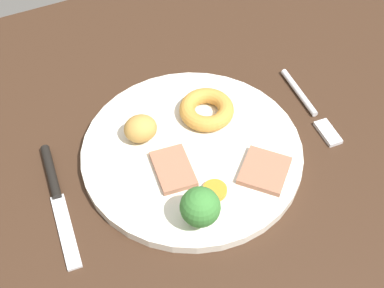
{
  "coord_description": "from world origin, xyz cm",
  "views": [
    {
      "loc": [
        15.47,
        38.26,
        59.84
      ],
      "look_at": [
        -3.05,
        -1.69,
        6.0
      ],
      "focal_mm": 50.12,
      "sensor_mm": 36.0,
      "label": 1
    }
  ],
  "objects_px": {
    "meat_slice_under": "(264,171)",
    "yorkshire_pudding": "(207,110)",
    "fork": "(310,108)",
    "dinner_plate": "(192,152)",
    "meat_slice_main": "(173,169)",
    "knife": "(56,193)",
    "broccoli_floret": "(200,207)",
    "roast_potato_left": "(140,129)",
    "carrot_coin_front": "(215,190)"
  },
  "relations": [
    {
      "from": "meat_slice_under",
      "to": "yorkshire_pudding",
      "type": "height_order",
      "value": "yorkshire_pudding"
    },
    {
      "from": "yorkshire_pudding",
      "to": "fork",
      "type": "height_order",
      "value": "yorkshire_pudding"
    },
    {
      "from": "dinner_plate",
      "to": "yorkshire_pudding",
      "type": "height_order",
      "value": "yorkshire_pudding"
    },
    {
      "from": "meat_slice_main",
      "to": "meat_slice_under",
      "type": "height_order",
      "value": "same"
    },
    {
      "from": "meat_slice_main",
      "to": "knife",
      "type": "xyz_separation_m",
      "value": [
        0.14,
        -0.04,
        -0.01
      ]
    },
    {
      "from": "broccoli_floret",
      "to": "dinner_plate",
      "type": "bearing_deg",
      "value": -110.02
    },
    {
      "from": "dinner_plate",
      "to": "broccoli_floret",
      "type": "relative_size",
      "value": 5.28
    },
    {
      "from": "roast_potato_left",
      "to": "carrot_coin_front",
      "type": "relative_size",
      "value": 1.45
    },
    {
      "from": "yorkshire_pudding",
      "to": "roast_potato_left",
      "type": "distance_m",
      "value": 0.1
    },
    {
      "from": "meat_slice_under",
      "to": "roast_potato_left",
      "type": "height_order",
      "value": "roast_potato_left"
    },
    {
      "from": "meat_slice_under",
      "to": "knife",
      "type": "bearing_deg",
      "value": -19.57
    },
    {
      "from": "dinner_plate",
      "to": "meat_slice_under",
      "type": "relative_size",
      "value": 4.84
    },
    {
      "from": "fork",
      "to": "knife",
      "type": "distance_m",
      "value": 0.37
    },
    {
      "from": "carrot_coin_front",
      "to": "knife",
      "type": "height_order",
      "value": "carrot_coin_front"
    },
    {
      "from": "knife",
      "to": "fork",
      "type": "bearing_deg",
      "value": 92.87
    },
    {
      "from": "meat_slice_under",
      "to": "knife",
      "type": "relative_size",
      "value": 0.32
    },
    {
      "from": "carrot_coin_front",
      "to": "roast_potato_left",
      "type": "bearing_deg",
      "value": -67.57
    },
    {
      "from": "carrot_coin_front",
      "to": "meat_slice_under",
      "type": "bearing_deg",
      "value": -179.68
    },
    {
      "from": "meat_slice_main",
      "to": "yorkshire_pudding",
      "type": "bearing_deg",
      "value": -139.29
    },
    {
      "from": "fork",
      "to": "knife",
      "type": "relative_size",
      "value": 0.82
    },
    {
      "from": "meat_slice_main",
      "to": "yorkshire_pudding",
      "type": "distance_m",
      "value": 0.11
    },
    {
      "from": "dinner_plate",
      "to": "fork",
      "type": "bearing_deg",
      "value": -178.84
    },
    {
      "from": "meat_slice_main",
      "to": "carrot_coin_front",
      "type": "xyz_separation_m",
      "value": [
        -0.03,
        0.05,
        -0.0
      ]
    },
    {
      "from": "dinner_plate",
      "to": "roast_potato_left",
      "type": "bearing_deg",
      "value": -41.23
    },
    {
      "from": "meat_slice_main",
      "to": "meat_slice_under",
      "type": "bearing_deg",
      "value": 153.9
    },
    {
      "from": "dinner_plate",
      "to": "meat_slice_under",
      "type": "bearing_deg",
      "value": 132.36
    },
    {
      "from": "meat_slice_main",
      "to": "roast_potato_left",
      "type": "height_order",
      "value": "roast_potato_left"
    },
    {
      "from": "meat_slice_main",
      "to": "dinner_plate",
      "type": "bearing_deg",
      "value": -148.27
    },
    {
      "from": "dinner_plate",
      "to": "knife",
      "type": "distance_m",
      "value": 0.18
    },
    {
      "from": "meat_slice_under",
      "to": "fork",
      "type": "height_order",
      "value": "meat_slice_under"
    },
    {
      "from": "yorkshire_pudding",
      "to": "broccoli_floret",
      "type": "relative_size",
      "value": 1.36
    },
    {
      "from": "carrot_coin_front",
      "to": "knife",
      "type": "distance_m",
      "value": 0.2
    },
    {
      "from": "meat_slice_main",
      "to": "fork",
      "type": "height_order",
      "value": "meat_slice_main"
    },
    {
      "from": "dinner_plate",
      "to": "broccoli_floret",
      "type": "bearing_deg",
      "value": 69.98
    },
    {
      "from": "broccoli_floret",
      "to": "meat_slice_under",
      "type": "bearing_deg",
      "value": -163.81
    },
    {
      "from": "broccoli_floret",
      "to": "fork",
      "type": "bearing_deg",
      "value": -154.53
    },
    {
      "from": "meat_slice_main",
      "to": "broccoli_floret",
      "type": "height_order",
      "value": "broccoli_floret"
    },
    {
      "from": "knife",
      "to": "meat_slice_main",
      "type": "bearing_deg",
      "value": 80.04
    },
    {
      "from": "dinner_plate",
      "to": "yorkshire_pudding",
      "type": "distance_m",
      "value": 0.07
    },
    {
      "from": "meat_slice_main",
      "to": "broccoli_floret",
      "type": "distance_m",
      "value": 0.09
    },
    {
      "from": "carrot_coin_front",
      "to": "fork",
      "type": "xyz_separation_m",
      "value": [
        -0.19,
        -0.08,
        -0.01
      ]
    },
    {
      "from": "meat_slice_main",
      "to": "carrot_coin_front",
      "type": "bearing_deg",
      "value": 123.07
    },
    {
      "from": "meat_slice_main",
      "to": "roast_potato_left",
      "type": "bearing_deg",
      "value": -76.69
    },
    {
      "from": "broccoli_floret",
      "to": "fork",
      "type": "xyz_separation_m",
      "value": [
        -0.23,
        -0.11,
        -0.04
      ]
    },
    {
      "from": "roast_potato_left",
      "to": "carrot_coin_front",
      "type": "height_order",
      "value": "roast_potato_left"
    },
    {
      "from": "meat_slice_under",
      "to": "broccoli_floret",
      "type": "distance_m",
      "value": 0.11
    },
    {
      "from": "dinner_plate",
      "to": "roast_potato_left",
      "type": "relative_size",
      "value": 6.61
    },
    {
      "from": "carrot_coin_front",
      "to": "meat_slice_main",
      "type": "bearing_deg",
      "value": -56.93
    },
    {
      "from": "meat_slice_main",
      "to": "broccoli_floret",
      "type": "relative_size",
      "value": 1.21
    },
    {
      "from": "roast_potato_left",
      "to": "fork",
      "type": "relative_size",
      "value": 0.29
    }
  ]
}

